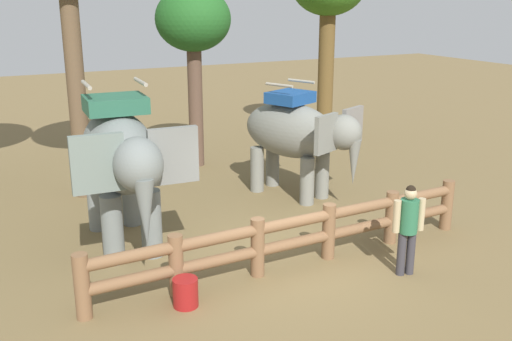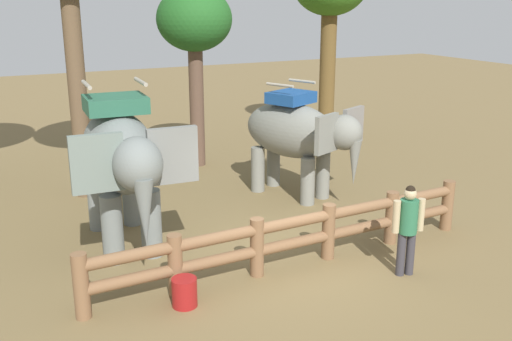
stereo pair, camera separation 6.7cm
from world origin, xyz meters
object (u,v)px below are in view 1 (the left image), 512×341
(log_fence, at_px, (294,235))
(elephant_center, at_px, (297,134))
(tree_far_left, at_px, (193,25))
(elephant_near_left, at_px, (121,158))
(feed_bucket, at_px, (185,292))
(tourist_woman_in_black, at_px, (408,224))

(log_fence, distance_m, elephant_center, 4.01)
(log_fence, xyz_separation_m, tree_far_left, (0.89, 6.98, 3.30))
(elephant_near_left, height_order, elephant_center, elephant_near_left)
(tree_far_left, bearing_deg, feed_bucket, -112.79)
(elephant_center, xyz_separation_m, tree_far_left, (-1.12, 3.65, 2.36))
(elephant_near_left, relative_size, feed_bucket, 7.93)
(elephant_near_left, xyz_separation_m, tourist_woman_in_black, (4.02, -3.39, -0.84))
(feed_bucket, bearing_deg, tree_far_left, 67.21)
(elephant_center, bearing_deg, feed_bucket, -138.24)
(tree_far_left, height_order, feed_bucket, tree_far_left)
(feed_bucket, bearing_deg, elephant_center, 41.76)
(elephant_near_left, xyz_separation_m, elephant_center, (4.46, 1.10, -0.23))
(elephant_center, height_order, tree_far_left, tree_far_left)
(elephant_near_left, distance_m, elephant_center, 4.60)
(log_fence, bearing_deg, elephant_center, 58.87)
(log_fence, relative_size, tree_far_left, 1.56)
(log_fence, height_order, tourist_woman_in_black, tourist_woman_in_black)
(elephant_center, distance_m, tree_far_left, 4.48)
(feed_bucket, bearing_deg, elephant_near_left, 94.39)
(tree_far_left, bearing_deg, tourist_woman_in_black, -85.22)
(elephant_near_left, relative_size, elephant_center, 1.13)
(elephant_near_left, distance_m, tree_far_left, 6.18)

